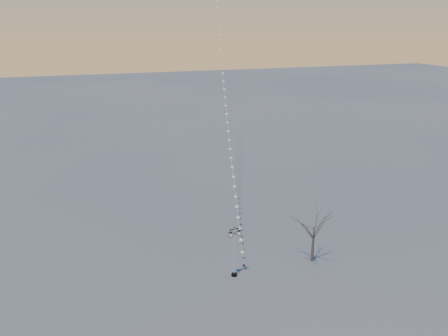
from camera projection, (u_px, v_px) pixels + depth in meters
name	position (u px, v px, depth m)	size (l,w,h in m)	color
ground	(249.00, 281.00, 33.04)	(300.00, 300.00, 0.00)	#515352
street_lamp	(234.00, 249.00, 32.96)	(1.09, 0.48, 4.30)	black
bare_tree	(314.00, 227.00, 34.80)	(2.76, 2.76, 4.58)	#4A3D33
kite_train	(225.00, 74.00, 49.77)	(10.25, 40.01, 27.10)	black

